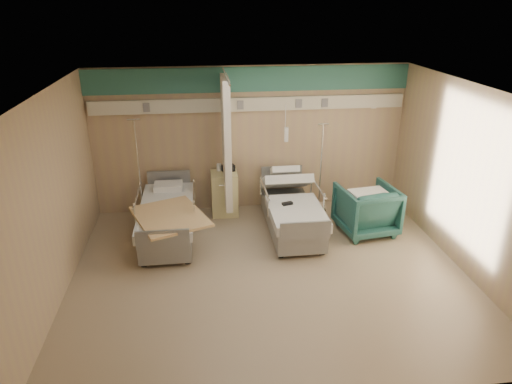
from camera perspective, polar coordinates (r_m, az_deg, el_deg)
ground at (r=7.18m, az=1.67°, el=-10.02°), size 6.00×5.00×0.00m
room_walls at (r=6.59m, az=1.26°, el=4.89°), size 6.04×5.04×2.82m
bed_right at (r=8.23m, az=4.47°, el=-2.95°), size 1.00×2.16×0.63m
bed_left at (r=8.11m, az=-10.99°, el=-3.75°), size 1.00×2.16×0.63m
bedside_cabinet at (r=8.87m, az=-3.96°, el=-0.18°), size 0.50×0.48×0.85m
visitor_armchair at (r=8.39m, az=13.62°, el=-2.12°), size 1.06×1.09×0.88m
waffle_blanket at (r=8.17m, az=14.29°, el=0.78°), size 0.72×0.66×0.07m
iv_stand_right at (r=9.06m, az=7.91°, el=-0.23°), size 0.32×0.32×1.79m
iv_stand_left at (r=9.02m, az=-14.07°, el=-0.65°), size 0.35×0.35×1.93m
call_remote at (r=7.89m, az=3.94°, el=-1.44°), size 0.20×0.13×0.04m
tan_blanket at (r=7.54m, az=-10.71°, el=-3.01°), size 1.41×1.56×0.04m
toiletry_bag at (r=8.77m, az=-3.47°, el=3.00°), size 0.26×0.21×0.13m
white_cup at (r=8.81m, az=-4.65°, el=3.10°), size 0.11×0.11×0.14m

